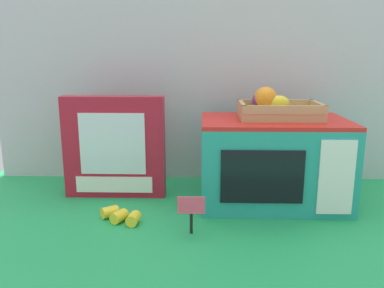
# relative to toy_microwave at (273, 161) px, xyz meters

# --- Properties ---
(ground_plane) EXTENTS (1.70, 1.70, 0.00)m
(ground_plane) POSITION_rel_toy_microwave_xyz_m (-0.15, 0.02, -0.13)
(ground_plane) COLOR #219E54
(ground_plane) RESTS_ON ground
(display_back_panel) EXTENTS (1.61, 0.03, 0.68)m
(display_back_panel) POSITION_rel_toy_microwave_xyz_m (-0.15, 0.25, 0.21)
(display_back_panel) COLOR #B7BABF
(display_back_panel) RESTS_ON ground
(toy_microwave) EXTENTS (0.43, 0.28, 0.26)m
(toy_microwave) POSITION_rel_toy_microwave_xyz_m (0.00, 0.00, 0.00)
(toy_microwave) COLOR teal
(toy_microwave) RESTS_ON ground
(food_groups_crate) EXTENTS (0.24, 0.16, 0.09)m
(food_groups_crate) POSITION_rel_toy_microwave_xyz_m (0.00, 0.02, 0.16)
(food_groups_crate) COLOR tan
(food_groups_crate) RESTS_ON toy_microwave
(cookie_set_box) EXTENTS (0.32, 0.05, 0.32)m
(cookie_set_box) POSITION_rel_toy_microwave_xyz_m (-0.49, 0.04, 0.03)
(cookie_set_box) COLOR #B2192D
(cookie_set_box) RESTS_ON ground
(price_sign) EXTENTS (0.07, 0.01, 0.10)m
(price_sign) POSITION_rel_toy_microwave_xyz_m (-0.24, -0.23, -0.06)
(price_sign) COLOR black
(price_sign) RESTS_ON ground
(loose_toy_banana) EXTENTS (0.12, 0.09, 0.03)m
(loose_toy_banana) POSITION_rel_toy_microwave_xyz_m (-0.44, -0.16, -0.11)
(loose_toy_banana) COLOR yellow
(loose_toy_banana) RESTS_ON ground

